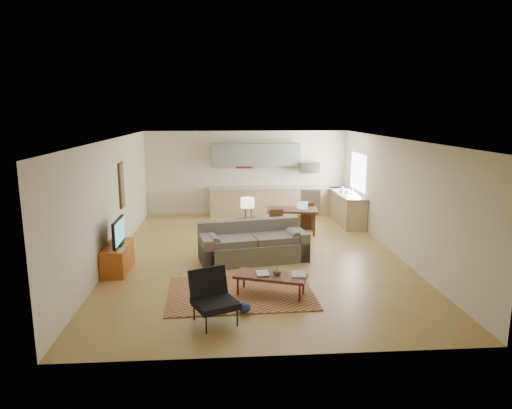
{
  "coord_description": "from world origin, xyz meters",
  "views": [
    {
      "loc": [
        -0.75,
        -10.19,
        3.28
      ],
      "look_at": [
        0.0,
        0.3,
        1.15
      ],
      "focal_mm": 32.0,
      "sensor_mm": 36.0,
      "label": 1
    }
  ],
  "objects": [
    {
      "name": "kitchen_range",
      "position": [
        2.0,
        4.18,
        0.45
      ],
      "size": [
        0.62,
        0.62,
        0.9
      ],
      "primitive_type": "cube",
      "color": "#A5A8AD",
      "rests_on": "ground"
    },
    {
      "name": "rug",
      "position": [
        -0.47,
        -2.27,
        0.01
      ],
      "size": [
        2.73,
        1.94,
        0.02
      ],
      "primitive_type": "cube",
      "rotation": [
        0.0,
        0.0,
        0.04
      ],
      "color": "brown",
      "rests_on": "floor"
    },
    {
      "name": "kitchen_microwave",
      "position": [
        2.0,
        4.2,
        1.55
      ],
      "size": [
        0.62,
        0.4,
        0.35
      ],
      "primitive_type": "cube",
      "color": "#A5A8AD",
      "rests_on": "room"
    },
    {
      "name": "room",
      "position": [
        0.0,
        0.0,
        1.35
      ],
      "size": [
        9.0,
        9.0,
        9.0
      ],
      "color": "olive",
      "rests_on": "ground"
    },
    {
      "name": "tv",
      "position": [
        -2.95,
        -0.83,
        0.84
      ],
      "size": [
        0.09,
        0.93,
        0.56
      ],
      "primitive_type": null,
      "color": "black",
      "rests_on": "tv_credenza"
    },
    {
      "name": "tv_credenza",
      "position": [
        -3.0,
        -0.83,
        0.28
      ],
      "size": [
        0.46,
        1.21,
        0.56
      ],
      "primitive_type": null,
      "color": "#984613",
      "rests_on": "floor"
    },
    {
      "name": "table_lamp",
      "position": [
        -0.18,
        0.75,
        0.97
      ],
      "size": [
        0.42,
        0.42,
        0.55
      ],
      "primitive_type": null,
      "rotation": [
        0.0,
        0.0,
        0.29
      ],
      "color": "beige",
      "rests_on": "console_table"
    },
    {
      "name": "vase",
      "position": [
        0.19,
        -2.37,
        0.47
      ],
      "size": [
        0.19,
        0.19,
        0.17
      ],
      "primitive_type": "imported",
      "rotation": [
        0.0,
        0.0,
        0.1
      ],
      "color": "black",
      "rests_on": "coffee_table"
    },
    {
      "name": "kitchen_counter_right",
      "position": [
        2.93,
        3.0,
        0.46
      ],
      "size": [
        0.64,
        2.26,
        0.92
      ],
      "primitive_type": null,
      "color": "tan",
      "rests_on": "ground"
    },
    {
      "name": "upper_cabinets",
      "position": [
        0.3,
        4.33,
        1.95
      ],
      "size": [
        2.8,
        0.34,
        0.7
      ],
      "primitive_type": "cube",
      "color": "slate",
      "rests_on": "room"
    },
    {
      "name": "dining_chair_far",
      "position": [
        1.59,
        2.43,
        0.4
      ],
      "size": [
        0.39,
        0.4,
        0.79
      ],
      "primitive_type": null,
      "rotation": [
        0.0,
        0.0,
        3.16
      ],
      "color": "#3B2416",
      "rests_on": "floor"
    },
    {
      "name": "sofa",
      "position": [
        -0.11,
        -0.37,
        0.43
      ],
      "size": [
        2.63,
        1.52,
        0.86
      ],
      "primitive_type": null,
      "rotation": [
        0.0,
        0.0,
        0.19
      ],
      "color": "#5E584C",
      "rests_on": "floor"
    },
    {
      "name": "dining_table",
      "position": [
        1.11,
        1.9,
        0.34
      ],
      "size": [
        1.45,
        0.94,
        0.69
      ],
      "primitive_type": null,
      "rotation": [
        0.0,
        0.0,
        -0.13
      ],
      "color": "#3B2416",
      "rests_on": "floor"
    },
    {
      "name": "coffee_table",
      "position": [
        0.08,
        -2.39,
        0.2
      ],
      "size": [
        1.4,
        0.93,
        0.39
      ],
      "primitive_type": null,
      "rotation": [
        0.0,
        0.0,
        -0.35
      ],
      "color": "#4D2514",
      "rests_on": "floor"
    },
    {
      "name": "wall_art_left",
      "position": [
        -3.21,
        0.9,
        1.55
      ],
      "size": [
        0.06,
        0.42,
        1.1
      ],
      "primitive_type": null,
      "color": "olive",
      "rests_on": "room"
    },
    {
      "name": "laptop",
      "position": [
        1.38,
        1.81,
        0.8
      ],
      "size": [
        0.31,
        0.25,
        0.22
      ],
      "primitive_type": null,
      "rotation": [
        0.0,
        0.0,
        -0.12
      ],
      "color": "#A5A8AD",
      "rests_on": "dining_table"
    },
    {
      "name": "triptych",
      "position": [
        -0.1,
        4.47,
        1.75
      ],
      "size": [
        1.7,
        0.04,
        0.5
      ],
      "primitive_type": null,
      "color": "beige",
      "rests_on": "room"
    },
    {
      "name": "armchair",
      "position": [
        -0.91,
        -3.45,
        0.41
      ],
      "size": [
        0.96,
        0.96,
        0.83
      ],
      "primitive_type": null,
      "rotation": [
        0.0,
        0.0,
        0.42
      ],
      "color": "black",
      "rests_on": "floor"
    },
    {
      "name": "book_b",
      "position": [
        0.45,
        -2.41,
        0.4
      ],
      "size": [
        0.33,
        0.4,
        0.03
      ],
      "primitive_type": "imported",
      "rotation": [
        0.0,
        0.0,
        -0.13
      ],
      "color": "navy",
      "rests_on": "coffee_table"
    },
    {
      "name": "soap_bottle",
      "position": [
        2.83,
        3.16,
        1.02
      ],
      "size": [
        0.12,
        0.12,
        0.19
      ],
      "primitive_type": "imported",
      "rotation": [
        0.0,
        0.0,
        0.18
      ],
      "color": "beige",
      "rests_on": "kitchen_counter_right"
    },
    {
      "name": "console_table",
      "position": [
        -0.18,
        0.75,
        0.35
      ],
      "size": [
        0.66,
        0.51,
        0.69
      ],
      "primitive_type": null,
      "rotation": [
        0.0,
        0.0,
        0.21
      ],
      "color": "#3B2416",
      "rests_on": "floor"
    },
    {
      "name": "dining_chair_near",
      "position": [
        0.63,
        1.37,
        0.38
      ],
      "size": [
        0.37,
        0.39,
        0.76
      ],
      "primitive_type": null,
      "rotation": [
        0.0,
        0.0,
        0.02
      ],
      "color": "#3B2416",
      "rests_on": "floor"
    },
    {
      "name": "kitchen_counter_back",
      "position": [
        0.9,
        4.18,
        0.46
      ],
      "size": [
        4.26,
        0.64,
        0.92
      ],
      "primitive_type": null,
      "color": "tan",
      "rests_on": "ground"
    },
    {
      "name": "window_right",
      "position": [
        3.23,
        3.0,
        1.55
      ],
      "size": [
        0.02,
        1.4,
        1.05
      ],
      "primitive_type": "cube",
      "color": "white",
      "rests_on": "room"
    },
    {
      "name": "book_a",
      "position": [
        -0.18,
        -2.35,
        0.4
      ],
      "size": [
        0.27,
        0.33,
        0.03
      ],
      "primitive_type": "imported",
      "rotation": [
        0.0,
        0.0,
        0.06
      ],
      "color": "maroon",
      "rests_on": "coffee_table"
    }
  ]
}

